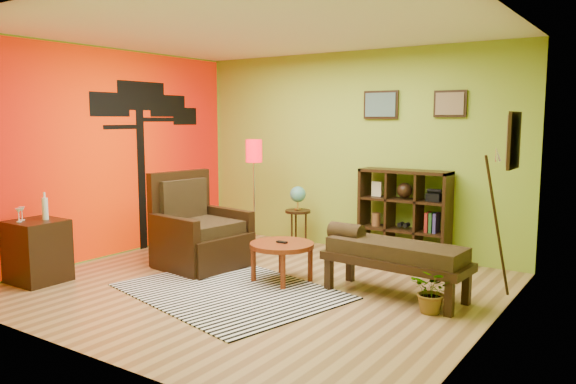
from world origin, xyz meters
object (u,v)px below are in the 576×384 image
Objects in this scene: potted_plant at (433,296)px; side_cabinet at (37,251)px; coffee_table at (282,248)px; floor_lamp at (254,161)px; globe_table at (298,201)px; armchair at (198,238)px; bench at (392,254)px; cube_shelf at (405,215)px.

side_cabinet is at bearing -160.23° from potted_plant.
coffee_table is 1.92m from floor_lamp.
side_cabinet is 3.49m from globe_table.
armchair is 2.71× the size of potted_plant.
globe_table reaches higher than bench.
bench is 0.68m from potted_plant.
floor_lamp is at bearing -140.27° from globe_table.
potted_plant is (1.81, -0.07, -0.22)m from coffee_table.
cube_shelf reaches higher than coffee_table.
side_cabinet reaches higher than globe_table.
cube_shelf reaches higher than globe_table.
coffee_table is 1.82m from potted_plant.
potted_plant is (3.10, -0.07, -0.19)m from armchair.
globe_table reaches higher than coffee_table.
side_cabinet is (-1.05, -1.56, 0.00)m from armchair.
potted_plant is (1.03, -1.81, -0.43)m from cube_shelf.
armchair is 3.10m from potted_plant.
floor_lamp reaches higher than side_cabinet.
cube_shelf is at bearing 65.80° from coffee_table.
globe_table is at bearing 148.03° from potted_plant.
bench is at bearing 153.50° from potted_plant.
armchair is at bearing -108.24° from globe_table.
side_cabinet is at bearing -111.66° from floor_lamp.
coffee_table is 0.72× the size of side_cabinet.
potted_plant is (0.55, -0.27, -0.29)m from bench.
floor_lamp is at bearing -163.79° from cube_shelf.
coffee_table is 1.28m from bench.
floor_lamp is 2.81m from bench.
armchair reaches higher than side_cabinet.
globe_table is 2.04× the size of potted_plant.
globe_table reaches higher than potted_plant.
cube_shelf is (2.04, 0.59, -0.67)m from floor_lamp.
side_cabinet is at bearing -133.36° from cube_shelf.
side_cabinet is at bearing -146.19° from coffee_table.
cube_shelf is (1.56, 0.19, -0.08)m from globe_table.
armchair is at bearing -139.97° from cube_shelf.
coffee_table is at bearing 33.81° from side_cabinet.
coffee_table is at bearing -63.20° from globe_table.
armchair is 2.56m from bench.
side_cabinet is 1.15× the size of globe_table.
armchair reaches higher than potted_plant.
cube_shelf is (2.07, 1.74, 0.24)m from armchair.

